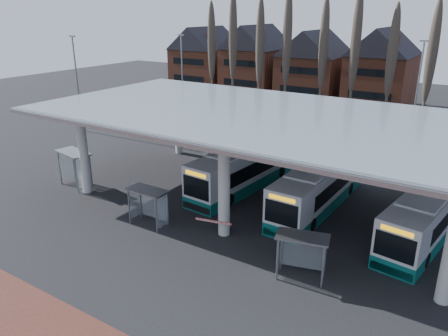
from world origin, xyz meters
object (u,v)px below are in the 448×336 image
Objects in this scene: shelter_1 at (149,199)px; shelter_2 at (302,246)px; bus_3 at (429,214)px; shelter_0 at (76,161)px; bus_2 at (319,186)px; bus_1 at (246,167)px.

shelter_1 is 10.24m from shelter_2.
shelter_0 is (-23.80, -5.78, 0.57)m from bus_3.
shelter_1 is (-7.89, -8.22, 0.28)m from bus_2.
shelter_2 is (-4.60, -7.91, 0.30)m from bus_3.
bus_2 is 4.03× the size of shelter_2.
shelter_0 is at bearing -157.98° from bus_2.
shelter_2 is at bearing -112.24° from bus_3.
shelter_2 is at bearing -42.61° from bus_1.
shelter_1 is at bearing -144.73° from bus_3.
bus_2 reaches higher than bus_3.
shelter_1 reaches higher than shelter_2.
shelter_0 is at bearing -158.42° from bus_3.
bus_2 is 1.02× the size of bus_3.
bus_3 is at bearing 45.54° from shelter_2.
bus_3 is at bearing -3.05° from bus_2.
shelter_1 is 0.93× the size of shelter_2.
shelter_1 is at bearing -132.40° from bus_2.
bus_3 is at bearing 24.24° from shelter_0.
shelter_0 reaches higher than shelter_1.
bus_2 is 4.34× the size of shelter_1.
shelter_2 is at bearing 4.27° from shelter_0.
bus_1 is 5.99m from bus_2.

